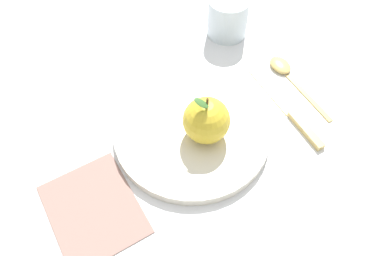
{
  "coord_description": "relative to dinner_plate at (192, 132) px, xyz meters",
  "views": [
    {
      "loc": [
        0.19,
        0.3,
        0.51
      ],
      "look_at": [
        0.02,
        -0.01,
        0.02
      ],
      "focal_mm": 35.21,
      "sensor_mm": 36.0,
      "label": 1
    }
  ],
  "objects": [
    {
      "name": "ground_plane",
      "position": [
        -0.02,
        0.01,
        -0.01
      ],
      "size": [
        2.4,
        2.4,
        0.0
      ],
      "primitive_type": "plane",
      "color": "silver"
    },
    {
      "name": "apple",
      "position": [
        -0.01,
        0.02,
        0.04
      ],
      "size": [
        0.07,
        0.07,
        0.09
      ],
      "color": "gold",
      "rests_on": "dinner_plate"
    },
    {
      "name": "knife",
      "position": [
        -0.17,
        0.04,
        -0.01
      ],
      "size": [
        0.02,
        0.2,
        0.01
      ],
      "color": "#D8B766",
      "rests_on": "ground_plane"
    },
    {
      "name": "dinner_plate",
      "position": [
        0.0,
        0.0,
        0.0
      ],
      "size": [
        0.25,
        0.25,
        0.02
      ],
      "color": "silver",
      "rests_on": "ground_plane"
    },
    {
      "name": "cup",
      "position": [
        -0.18,
        -0.19,
        0.03
      ],
      "size": [
        0.08,
        0.08,
        0.08
      ],
      "color": "silver",
      "rests_on": "ground_plane"
    },
    {
      "name": "spoon",
      "position": [
        -0.22,
        -0.04,
        -0.0
      ],
      "size": [
        0.03,
        0.17,
        0.01
      ],
      "color": "#D8B766",
      "rests_on": "ground_plane"
    },
    {
      "name": "linen_napkin",
      "position": [
        0.19,
        0.05,
        -0.01
      ],
      "size": [
        0.13,
        0.16,
        0.0
      ],
      "primitive_type": "cube",
      "rotation": [
        0.0,
        0.0,
        3.18
      ],
      "color": "gray",
      "rests_on": "ground_plane"
    }
  ]
}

